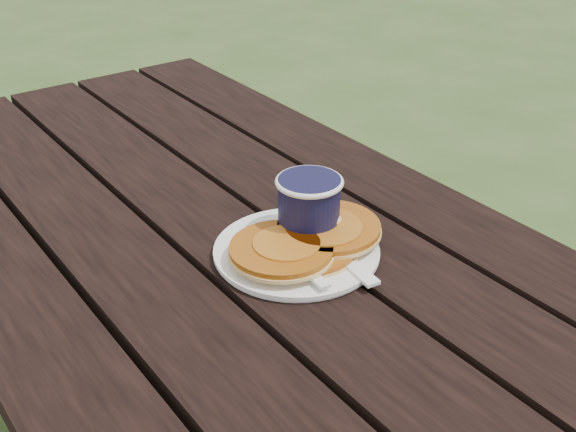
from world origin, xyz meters
TOP-DOWN VIEW (x-y plane):
  - plate at (0.05, 0.02)m, footprint 0.28×0.28m
  - pancake_stack at (0.06, 0.02)m, footprint 0.23×0.15m
  - knife at (0.09, -0.02)m, footprint 0.04×0.18m
  - fork at (0.02, -0.03)m, footprint 0.04×0.16m
  - coffee_cup at (0.09, 0.05)m, footprint 0.10×0.10m

SIDE VIEW (x-z plane):
  - plate at x=0.05m, z-range 0.75..0.76m
  - knife at x=0.09m, z-range 0.76..0.76m
  - fork at x=0.02m, z-range 0.77..0.77m
  - pancake_stack at x=0.06m, z-range 0.76..0.79m
  - coffee_cup at x=0.09m, z-range 0.76..0.86m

